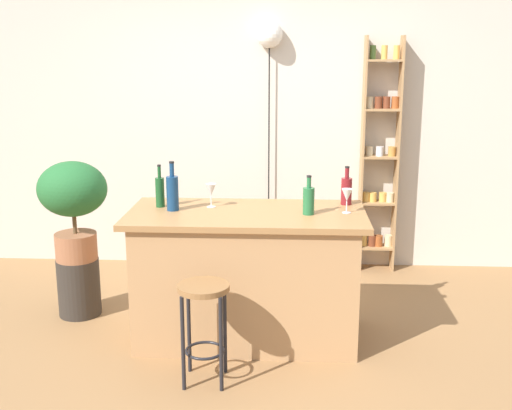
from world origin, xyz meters
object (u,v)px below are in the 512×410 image
spice_shelf (379,159)px  bottle_olive_oil (172,192)px  plant_stool (79,287)px  pendant_globe_light (269,37)px  wine_glass_center (347,196)px  bottle_wine_red (309,200)px  bottle_vinegar (346,190)px  bar_stool (204,311)px  potted_plant (73,199)px  bottle_soda_blue (160,191)px  wine_glass_left (211,191)px

spice_shelf → bottle_olive_oil: 2.16m
plant_stool → pendant_globe_light: 2.62m
plant_stool → wine_glass_center: 2.14m
bottle_wine_red → pendant_globe_light: 1.93m
pendant_globe_light → bottle_vinegar: bearing=-65.4°
bar_stool → pendant_globe_light: size_ratio=0.28×
bottle_wine_red → wine_glass_center: (0.26, 0.05, 0.02)m
bottle_olive_oil → potted_plant: bearing=159.2°
bottle_wine_red → potted_plant: bearing=168.1°
bottle_vinegar → pendant_globe_light: 1.77m
potted_plant → bottle_olive_oil: (0.79, -0.30, 0.13)m
plant_stool → bottle_vinegar: bottle_vinegar is taller
bottle_olive_oil → pendant_globe_light: pendant_globe_light is taller
bar_stool → bottle_olive_oil: bottle_olive_oil is taller
plant_stool → bottle_wine_red: bottle_wine_red is taller
pendant_globe_light → wine_glass_center: bearing=-69.5°
spice_shelf → bottle_soda_blue: (-1.69, -1.38, -0.01)m
bottle_wine_red → wine_glass_left: size_ratio=1.59×
wine_glass_left → wine_glass_center: size_ratio=1.00×
bottle_wine_red → wine_glass_left: bottle_wine_red is taller
potted_plant → wine_glass_center: 1.99m
bar_stool → spice_shelf: bearing=58.7°
spice_shelf → plant_stool: bearing=-153.7°
bar_stool → wine_glass_center: 1.23m
spice_shelf → bottle_olive_oil: size_ratio=6.20×
bar_stool → bottle_wine_red: bottle_wine_red is taller
bar_stool → plant_stool: (-1.09, 0.95, -0.24)m
bottle_olive_oil → wine_glass_left: bearing=22.7°
spice_shelf → pendant_globe_light: size_ratio=0.94×
bottle_olive_oil → pendant_globe_light: 1.94m
plant_stool → pendant_globe_light: size_ratio=0.20×
spice_shelf → bottle_vinegar: 1.30m
potted_plant → wine_glass_center: potted_plant is taller
bottle_olive_oil → wine_glass_left: 0.27m
potted_plant → wine_glass_left: size_ratio=4.52×
bottle_vinegar → pendant_globe_light: (-0.59, 1.29, 1.06)m
bottle_olive_oil → wine_glass_center: size_ratio=2.05×
spice_shelf → potted_plant: (-2.38, -1.17, -0.12)m
bottle_soda_blue → wine_glass_left: bottle_soda_blue is taller
potted_plant → bottle_olive_oil: size_ratio=2.21×
spice_shelf → bottle_wine_red: 1.67m
spice_shelf → bottle_olive_oil: bearing=-137.0°
bottle_vinegar → bar_stool: bearing=-135.3°
spice_shelf → potted_plant: spice_shelf is taller
bottle_soda_blue → wine_glass_center: bottle_soda_blue is taller
bar_stool → spice_shelf: spice_shelf is taller
plant_stool → pendant_globe_light: (1.39, 1.22, 1.85)m
bottle_olive_oil → pendant_globe_light: size_ratio=0.15×
bar_stool → bottle_soda_blue: (-0.40, 0.75, 0.56)m
bottle_soda_blue → bar_stool: bearing=-62.1°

